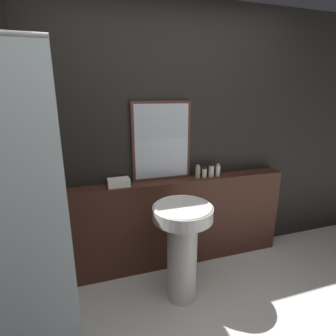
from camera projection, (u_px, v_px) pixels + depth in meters
name	position (u px, v px, depth m)	size (l,w,h in m)	color
wall_back	(167.00, 143.00, 2.51)	(8.00, 0.06, 2.50)	black
vanity_counter	(170.00, 223.00, 2.62)	(2.42, 0.18, 0.90)	#422319
pedestal_sink	(182.00, 241.00, 2.14)	(0.48, 0.48, 0.86)	silver
mirror	(162.00, 142.00, 2.44)	(0.56, 0.03, 0.74)	#47281E
towel_stack	(119.00, 182.00, 2.34)	(0.19, 0.13, 0.07)	white
shampoo_bottle	(198.00, 172.00, 2.56)	(0.05, 0.05, 0.13)	gray
conditioner_bottle	(204.00, 173.00, 2.58)	(0.05, 0.05, 0.11)	beige
lotion_bottle	(211.00, 171.00, 2.60)	(0.05, 0.05, 0.13)	beige
body_wash_bottle	(218.00, 170.00, 2.63)	(0.04, 0.04, 0.12)	white
shower_panel	(29.00, 273.00, 1.12)	(0.37, 0.02, 1.91)	silver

